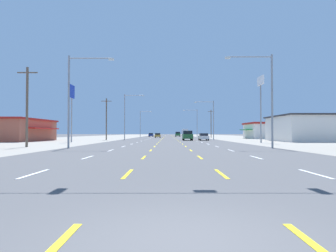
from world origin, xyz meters
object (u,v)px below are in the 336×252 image
pole_sign_right_row_1 (262,91)px  streetlight_right_row_2 (197,121)px  sedan_inner_left_mid (159,135)px  box_truck_far_right_farther (186,132)px  sedan_far_left_midfar (152,135)px  pole_sign_left_row_1 (73,98)px  suv_inner_right_far (179,134)px  sedan_far_right_nearest (205,137)px  suv_inner_right_near (189,135)px  streetlight_right_row_0 (268,93)px  streetlight_left_row_1 (128,113)px  streetlight_left_row_2 (143,122)px  streetlight_right_row_1 (212,117)px  streetlight_left_row_0 (75,94)px

pole_sign_right_row_1 → streetlight_right_row_2: pole_sign_right_row_1 is taller
sedan_inner_left_mid → box_truck_far_right_farther: bearing=73.2°
sedan_far_left_midfar → pole_sign_right_row_1: pole_sign_right_row_1 is taller
pole_sign_left_row_1 → streetlight_right_row_2: streetlight_right_row_2 is taller
suv_inner_right_far → sedan_far_right_nearest: bearing=-87.0°
suv_inner_right_near → box_truck_far_right_farther: box_truck_far_right_farther is taller
sedan_far_right_nearest → streetlight_right_row_0: bearing=-85.2°
streetlight_left_row_1 → streetlight_left_row_2: bearing=90.0°
suv_inner_right_far → sedan_inner_left_mid: bearing=-105.6°
sedan_inner_left_mid → streetlight_right_row_2: (13.13, 10.46, 5.09)m
sedan_far_right_nearest → streetlight_left_row_1: 18.95m
streetlight_right_row_1 → sedan_inner_left_mid: bearing=115.1°
sedan_inner_left_mid → pole_sign_left_row_1: (-12.60, -47.23, 6.55)m
sedan_far_left_midfar → pole_sign_right_row_1: (21.05, -73.80, 7.15)m
streetlight_left_row_1 → streetlight_left_row_2: 38.63m
pole_sign_right_row_1 → streetlight_left_row_0: bearing=-145.6°
suv_inner_right_near → streetlight_left_row_0: (-13.38, -31.64, 4.42)m
suv_inner_right_far → box_truck_far_right_farther: (3.44, 9.37, 0.81)m
suv_inner_right_near → streetlight_right_row_0: bearing=-79.5°
sedan_far_left_midfar → streetlight_left_row_1: (-2.67, -51.39, 5.26)m
streetlight_right_row_2 → streetlight_right_row_1: bearing=-89.9°
sedan_far_right_nearest → streetlight_right_row_1: bearing=70.1°
sedan_far_left_midfar → streetlight_right_row_0: (16.63, -90.02, 4.79)m
streetlight_right_row_2 → pole_sign_right_row_1: bearing=-85.8°
box_truck_far_right_farther → streetlight_right_row_0: size_ratio=0.77×
box_truck_far_right_farther → streetlight_right_row_2: streetlight_right_row_2 is taller
box_truck_far_right_farther → sedan_far_right_nearest: bearing=-90.2°
sedan_far_right_nearest → streetlight_right_row_2: bearing=86.8°
streetlight_left_row_0 → streetlight_right_row_0: bearing=0.0°
sedan_far_right_nearest → box_truck_far_right_farther: size_ratio=0.63×
pole_sign_right_row_1 → suv_inner_right_far: bearing=97.6°
streetlight_right_row_1 → streetlight_right_row_2: 38.63m
box_truck_far_right_farther → sedan_inner_left_mid: bearing=-106.8°
box_truck_far_right_farther → streetlight_left_row_1: streetlight_left_row_1 is taller
suv_inner_right_near → sedan_far_left_midfar: size_ratio=1.09×
sedan_far_right_nearest → box_truck_far_right_farther: bearing=89.8°
sedan_inner_left_mid → streetlight_left_row_0: size_ratio=0.49×
streetlight_right_row_1 → pole_sign_right_row_1: bearing=-78.9°
sedan_far_left_midfar → streetlight_right_row_2: size_ratio=0.45×
sedan_inner_left_mid → pole_sign_right_row_1: size_ratio=0.44×
pole_sign_left_row_1 → streetlight_right_row_0: size_ratio=1.01×
streetlight_right_row_2 → streetlight_left_row_2: bearing=180.0°
suv_inner_right_far → streetlight_left_row_2: 21.14m
streetlight_left_row_1 → streetlight_left_row_2: (-0.02, 38.63, -0.52)m
sedan_far_right_nearest → streetlight_right_row_1: (2.64, 7.28, 4.49)m
streetlight_left_row_2 → streetlight_right_row_2: (19.28, 0.00, 0.35)m
streetlight_right_row_1 → sedan_far_right_nearest: bearing=-109.9°
streetlight_left_row_0 → streetlight_right_row_2: size_ratio=0.93×
streetlight_left_row_0 → streetlight_right_row_1: bearing=63.5°
suv_inner_right_far → streetlight_right_row_1: size_ratio=0.55×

